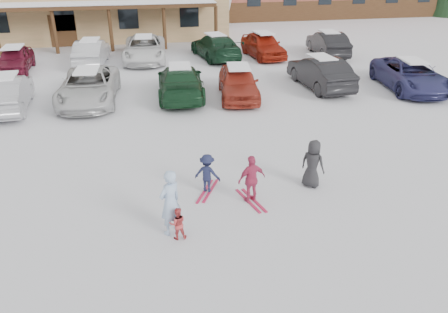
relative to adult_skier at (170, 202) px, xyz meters
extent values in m
plane|color=white|center=(1.44, 1.03, -0.88)|extent=(160.00, 160.00, 0.00)
cube|color=tan|center=(-7.56, 29.03, 0.92)|extent=(28.00, 10.00, 3.60)
cube|color=#422814|center=(-7.56, 22.83, 2.02)|extent=(25.20, 2.60, 0.25)
cube|color=#422814|center=(17.44, 32.07, 0.02)|extent=(24.00, 0.10, 1.80)
cylinder|color=black|center=(6.31, 24.97, 1.88)|extent=(0.16, 0.16, 5.51)
cylinder|color=black|center=(31.44, 33.03, -0.22)|extent=(0.60, 0.60, 1.32)
cylinder|color=black|center=(7.44, 45.03, -0.34)|extent=(0.60, 0.60, 1.08)
imported|color=#A5C0E1|center=(0.00, 0.00, 0.00)|extent=(0.76, 0.72, 1.75)
imported|color=#BF3B3D|center=(0.13, -0.28, -0.45)|extent=(0.42, 0.33, 0.86)
imported|color=#181D3B|center=(1.21, 1.83, -0.28)|extent=(0.89, 0.75, 1.20)
cube|color=#B71A41|center=(1.21, 1.83, -0.86)|extent=(0.81, 1.34, 0.03)
imported|color=#BC335A|center=(2.33, 1.06, -0.17)|extent=(0.89, 0.54, 1.42)
cube|color=#B71A41|center=(2.33, 1.06, -0.86)|extent=(0.55, 1.41, 0.03)
imported|color=#252426|center=(4.32, 1.57, -0.13)|extent=(0.84, 0.85, 1.48)
imported|color=#9E9EA3|center=(-6.21, 10.54, -0.12)|extent=(1.94, 4.72, 1.52)
imported|color=silver|center=(-2.82, 10.98, -0.13)|extent=(2.75, 5.50, 1.50)
imported|color=#163A20|center=(1.38, 10.91, -0.13)|extent=(2.42, 5.29, 1.50)
imported|color=#A43322|center=(4.05, 10.31, -0.13)|extent=(2.33, 4.59, 1.50)
imported|color=black|center=(8.46, 11.10, -0.09)|extent=(1.99, 4.86, 1.57)
imported|color=navy|center=(12.77, 9.97, -0.14)|extent=(3.07, 5.54, 1.47)
imported|color=maroon|center=(-7.40, 17.44, -0.17)|extent=(1.76, 4.16, 1.40)
imported|color=#B4B5B9|center=(-3.23, 18.21, -0.12)|extent=(1.93, 4.68, 1.51)
imported|color=white|center=(-0.06, 18.59, -0.11)|extent=(2.87, 5.63, 1.52)
imported|color=#12311D|center=(4.40, 18.44, -0.12)|extent=(2.91, 5.48, 1.51)
imported|color=#A22210|center=(7.47, 18.18, -0.10)|extent=(2.31, 4.74, 1.56)
imported|color=black|center=(11.77, 17.86, -0.11)|extent=(2.01, 4.78, 1.53)
camera|label=1|loc=(-0.46, -9.20, 5.67)|focal=35.00mm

